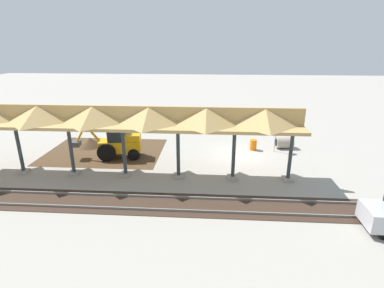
% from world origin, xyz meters
% --- Properties ---
extents(ground_plane, '(120.00, 120.00, 0.00)m').
position_xyz_m(ground_plane, '(0.00, 0.00, 0.00)').
color(ground_plane, '#9E998E').
extents(dirt_work_zone, '(9.46, 7.00, 0.01)m').
position_xyz_m(dirt_work_zone, '(11.11, 0.02, 0.00)').
color(dirt_work_zone, '#4C3823').
rests_on(dirt_work_zone, ground).
extents(platform_canopy, '(23.15, 3.20, 4.90)m').
position_xyz_m(platform_canopy, '(8.06, 4.58, 4.17)').
color(platform_canopy, '#9E998E').
rests_on(platform_canopy, ground).
extents(rail_tracks, '(60.00, 2.58, 0.15)m').
position_xyz_m(rail_tracks, '(0.00, 8.18, 0.03)').
color(rail_tracks, slate).
rests_on(rail_tracks, ground).
extents(stop_sign, '(0.61, 0.51, 2.58)m').
position_xyz_m(stop_sign, '(-3.05, -0.93, 1.86)').
color(stop_sign, gray).
rests_on(stop_sign, ground).
extents(backhoe, '(5.38, 2.06, 2.82)m').
position_xyz_m(backhoe, '(9.53, 1.24, 1.26)').
color(backhoe, orange).
rests_on(backhoe, ground).
extents(dirt_mound, '(4.26, 4.26, 1.57)m').
position_xyz_m(dirt_mound, '(12.84, -1.19, 0.00)').
color(dirt_mound, '#4C3823').
rests_on(dirt_mound, ground).
extents(concrete_pipe, '(1.49, 1.14, 1.02)m').
position_xyz_m(concrete_pipe, '(-4.06, -1.85, 0.51)').
color(concrete_pipe, '#9E9384').
rests_on(concrete_pipe, ground).
extents(traffic_barrel, '(0.56, 0.56, 0.90)m').
position_xyz_m(traffic_barrel, '(-1.34, -1.22, 0.45)').
color(traffic_barrel, orange).
rests_on(traffic_barrel, ground).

